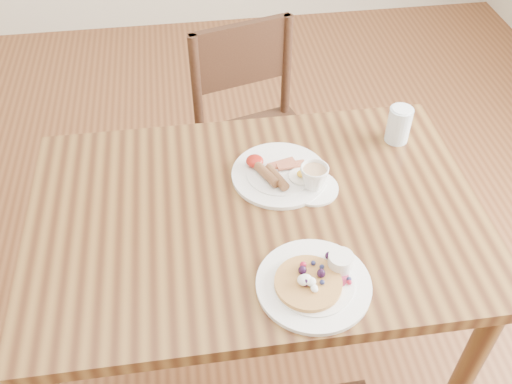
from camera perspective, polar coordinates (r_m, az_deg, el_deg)
ground at (r=2.11m, az=-0.00°, el=-16.16°), size 5.00×5.00×0.00m
dining_table at (r=1.58m, az=-0.00°, el=-4.40°), size 1.20×0.80×0.75m
chair_far at (r=2.16m, az=0.01°, el=5.75°), size 0.52×0.52×0.88m
pancake_plate at (r=1.35m, az=5.96°, el=-8.88°), size 0.27×0.27×0.06m
breakfast_plate at (r=1.59m, az=2.25°, el=1.86°), size 0.27×0.27×0.04m
teacup_saucer at (r=1.55m, az=5.79°, el=1.21°), size 0.14×0.14×0.08m
water_glass at (r=1.74m, az=14.09°, el=6.54°), size 0.07×0.07×0.11m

